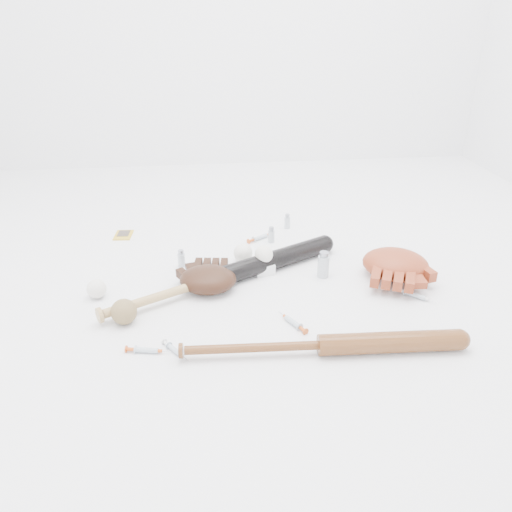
{
  "coord_description": "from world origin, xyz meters",
  "views": [
    {
      "loc": [
        -0.23,
        -1.57,
        0.89
      ],
      "look_at": [
        -0.04,
        0.07,
        0.06
      ],
      "focal_mm": 35.0,
      "sensor_mm": 36.0,
      "label": 1
    }
  ],
  "objects": [
    {
      "name": "vial_0",
      "position": [
        0.14,
        0.45,
        0.03
      ],
      "size": [
        0.03,
        0.03,
        0.07
      ],
      "primitive_type": "cylinder",
      "color": "#ACB5BC",
      "rests_on": "ground"
    },
    {
      "name": "baseball_upper",
      "position": [
        -0.08,
        0.15,
        0.04
      ],
      "size": [
        0.07,
        0.07,
        0.07
      ],
      "primitive_type": "sphere",
      "color": "white",
      "rests_on": "ground"
    },
    {
      "name": "vial_4",
      "position": [
        -0.32,
        0.13,
        0.03
      ],
      "size": [
        0.03,
        0.03,
        0.07
      ],
      "primitive_type": "cylinder",
      "color": "#ACB5BC",
      "rests_on": "ground"
    },
    {
      "name": "syringe_3",
      "position": [
        0.47,
        -0.19,
        0.01
      ],
      "size": [
        0.13,
        0.13,
        0.02
      ],
      "primitive_type": null,
      "rotation": [
        0.0,
        0.0,
        -0.75
      ],
      "color": "#ADBCC6",
      "rests_on": "ground"
    },
    {
      "name": "vial_3",
      "position": [
        0.2,
        -0.0,
        0.05
      ],
      "size": [
        0.04,
        0.04,
        0.1
      ],
      "primitive_type": "cylinder",
      "color": "#ACB5BC",
      "rests_on": "ground"
    },
    {
      "name": "baseball_aged",
      "position": [
        -0.49,
        -0.22,
        0.04
      ],
      "size": [
        0.08,
        0.08,
        0.08
      ],
      "primitive_type": "sphere",
      "color": "olive",
      "rests_on": "ground"
    },
    {
      "name": "bat_wood",
      "position": [
        0.09,
        -0.45,
        0.03
      ],
      "size": [
        0.85,
        0.1,
        0.06
      ],
      "primitive_type": null,
      "rotation": [
        0.0,
        0.0,
        -0.05
      ],
      "color": "brown",
      "rests_on": "ground"
    },
    {
      "name": "pedestal",
      "position": [
        -0.01,
        0.05,
        0.02
      ],
      "size": [
        0.08,
        0.08,
        0.04
      ],
      "primitive_type": "cube",
      "rotation": [
        0.0,
        0.0,
        0.17
      ],
      "color": "white",
      "rests_on": "ground"
    },
    {
      "name": "glove_dark",
      "position": [
        -0.22,
        -0.05,
        0.04
      ],
      "size": [
        0.26,
        0.26,
        0.08
      ],
      "primitive_type": null,
      "rotation": [
        0.0,
        0.0,
        -0.14
      ],
      "color": "black",
      "rests_on": "ground"
    },
    {
      "name": "syringe_5",
      "position": [
        -0.33,
        -0.4,
        0.01
      ],
      "size": [
        0.1,
        0.12,
        0.02
      ],
      "primitive_type": null,
      "rotation": [
        0.0,
        0.0,
        -0.93
      ],
      "color": "#ADBCC6",
      "rests_on": "ground"
    },
    {
      "name": "baseball_on_pedestal",
      "position": [
        -0.01,
        0.05,
        0.07
      ],
      "size": [
        0.07,
        0.07,
        0.07
      ],
      "primitive_type": "sphere",
      "color": "white",
      "rests_on": "pedestal"
    },
    {
      "name": "baseball_mid",
      "position": [
        -0.22,
        -0.03,
        0.03
      ],
      "size": [
        0.07,
        0.07,
        0.07
      ],
      "primitive_type": "sphere",
      "color": "white",
      "rests_on": "ground"
    },
    {
      "name": "vial_1",
      "position": [
        0.05,
        0.31,
        0.03
      ],
      "size": [
        0.03,
        0.03,
        0.07
      ],
      "primitive_type": "cylinder",
      "color": "#ACB5BC",
      "rests_on": "ground"
    },
    {
      "name": "trading_card",
      "position": [
        -0.58,
        0.45,
        0.0
      ],
      "size": [
        0.08,
        0.11,
        0.01
      ],
      "primitive_type": "cube",
      "rotation": [
        0.0,
        0.0,
        -0.08
      ],
      "color": "gold",
      "rests_on": "ground"
    },
    {
      "name": "baseball_left",
      "position": [
        -0.6,
        -0.06,
        0.03
      ],
      "size": [
        0.07,
        0.07,
        0.07
      ],
      "primitive_type": "sphere",
      "color": "white",
      "rests_on": "ground"
    },
    {
      "name": "syringe_0",
      "position": [
        -0.41,
        -0.39,
        0.01
      ],
      "size": [
        0.15,
        0.05,
        0.02
      ],
      "primitive_type": null,
      "rotation": [
        0.0,
        0.0,
        -0.2
      ],
      "color": "#ADBCC6",
      "rests_on": "ground"
    },
    {
      "name": "glove_tan",
      "position": [
        0.46,
        -0.03,
        0.05
      ],
      "size": [
        0.38,
        0.38,
        0.1
      ],
      "primitive_type": null,
      "rotation": [
        0.0,
        0.0,
        2.71
      ],
      "color": "maroon",
      "rests_on": "ground"
    },
    {
      "name": "vial_2",
      "position": [
        -0.02,
        0.08,
        0.04
      ],
      "size": [
        0.03,
        0.03,
        0.09
      ],
      "primitive_type": "cylinder",
      "color": "#ACB5BC",
      "rests_on": "ground"
    },
    {
      "name": "syringe_2",
      "position": [
        0.01,
        0.34,
        0.01
      ],
      "size": [
        0.14,
        0.11,
        0.02
      ],
      "primitive_type": null,
      "rotation": [
        0.0,
        0.0,
        0.58
      ],
      "color": "#ADBCC6",
      "rests_on": "ground"
    },
    {
      "name": "bat_dark",
      "position": [
        -0.16,
        -0.02,
        0.04
      ],
      "size": [
        0.9,
        0.52,
        0.07
      ],
      "primitive_type": null,
      "rotation": [
        0.0,
        0.0,
        0.48
      ],
      "color": "black",
      "rests_on": "ground"
    },
    {
      "name": "syringe_1",
      "position": [
        0.03,
        -0.3,
        0.01
      ],
      "size": [
        0.09,
        0.14,
        0.02
      ],
      "primitive_type": null,
      "rotation": [
        0.0,
        0.0,
        2.07
      ],
      "color": "#ADBCC6",
      "rests_on": "ground"
    },
    {
      "name": "syringe_4",
      "position": [
        0.5,
        0.15,
        0.01
      ],
      "size": [
        0.15,
        0.05,
        0.02
      ],
      "primitive_type": null,
      "rotation": [
        0.0,
        0.0,
        3.31
      ],
      "color": "#ADBCC6",
      "rests_on": "ground"
    }
  ]
}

